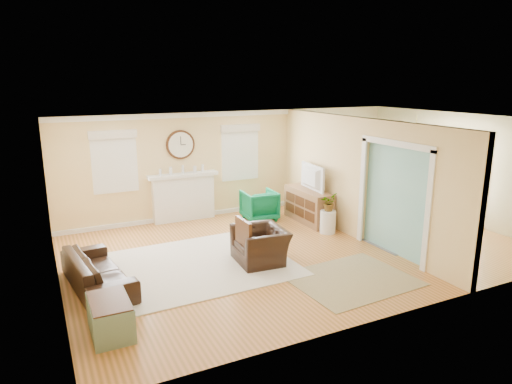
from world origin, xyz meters
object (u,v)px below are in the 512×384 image
eames_chair (260,245)px  dining_table (390,212)px  credenza (308,206)px  green_chair (259,205)px  sofa (98,271)px

eames_chair → dining_table: bearing=103.9°
credenza → green_chair: bearing=145.0°
green_chair → dining_table: size_ratio=0.42×
green_chair → dining_table: bearing=149.0°
sofa → dining_table: (6.67, 0.45, 0.04)m
sofa → eames_chair: size_ratio=1.96×
sofa → green_chair: (4.10, 2.22, 0.07)m
green_chair → credenza: 1.20m
sofa → credenza: 5.31m
sofa → green_chair: size_ratio=2.48×
green_chair → credenza: (0.98, -0.69, 0.04)m
credenza → dining_table: 1.92m
sofa → green_chair: 4.66m
eames_chair → green_chair: size_ratio=1.27×
credenza → dining_table: size_ratio=0.78×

